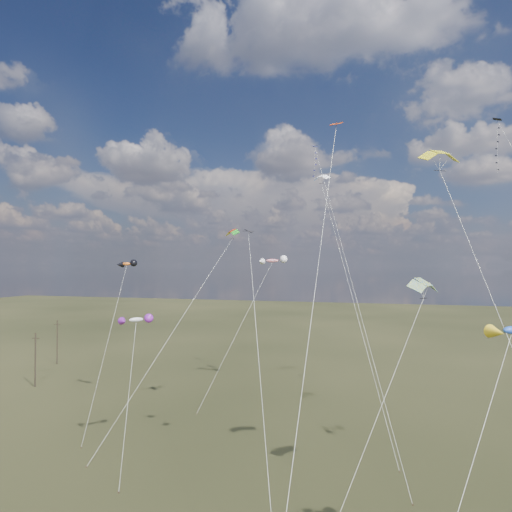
# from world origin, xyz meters

# --- Properties ---
(utility_pole_near) EXTENTS (1.40, 0.20, 8.00)m
(utility_pole_near) POSITION_xyz_m (-38.00, 30.00, 4.09)
(utility_pole_near) COLOR black
(utility_pole_near) RESTS_ON ground
(utility_pole_far) EXTENTS (1.40, 0.20, 8.00)m
(utility_pole_far) POSITION_xyz_m (-46.00, 44.00, 4.09)
(utility_pole_far) COLOR black
(utility_pole_far) RESTS_ON ground
(diamond_black_high) EXTENTS (9.51, 21.18, 34.59)m
(diamond_black_high) POSITION_xyz_m (25.01, 29.29, 29.61)
(diamond_black_high) COLOR black
(diamond_black_high) RESTS_ON ground
(diamond_navy_tall) EXTENTS (12.56, 28.23, 35.21)m
(diamond_navy_tall) POSITION_xyz_m (3.62, 35.98, 30.06)
(diamond_navy_tall) COLOR #0D1449
(diamond_navy_tall) RESTS_ON ground
(diamond_black_mid) EXTENTS (6.21, 13.08, 21.23)m
(diamond_black_mid) POSITION_xyz_m (2.71, 8.63, 14.75)
(diamond_black_mid) COLOR black
(diamond_black_mid) RESTS_ON ground
(diamond_orange_center) EXTENTS (1.86, 15.49, 28.37)m
(diamond_orange_center) POSITION_xyz_m (8.93, 2.21, 19.28)
(diamond_orange_center) COLOR #DB3800
(diamond_orange_center) RESTS_ON ground
(parafoil_yellow) EXTENTS (8.63, 13.80, 26.86)m
(parafoil_yellow) POSITION_xyz_m (16.46, 9.07, 26.08)
(parafoil_yellow) COLOR yellow
(parafoil_yellow) RESTS_ON ground
(parafoil_blue_white) EXTENTS (10.91, 19.95, 30.67)m
(parafoil_blue_white) POSITION_xyz_m (4.09, 35.05, 29.88)
(parafoil_blue_white) COLOR blue
(parafoil_blue_white) RESTS_ON ground
(parafoil_striped) EXTENTS (8.05, 11.53, 17.55)m
(parafoil_striped) POSITION_xyz_m (15.27, 9.38, 16.81)
(parafoil_striped) COLOR yellow
(parafoil_striped) RESTS_ON ground
(parafoil_tricolor) EXTENTS (9.92, 15.32, 22.58)m
(parafoil_tricolor) POSITION_xyz_m (-4.53, 23.27, 21.89)
(parafoil_tricolor) COLOR gold
(parafoil_tricolor) RESTS_ON ground
(novelty_orange_black) EXTENTS (4.58, 13.55, 18.79)m
(novelty_orange_black) POSITION_xyz_m (-19.58, 25.36, 18.18)
(novelty_orange_black) COLOR orange
(novelty_orange_black) RESTS_ON ground
(novelty_white_purple) EXTENTS (3.77, 7.87, 13.37)m
(novelty_white_purple) POSITION_xyz_m (-10.22, 12.47, 12.86)
(novelty_white_purple) COLOR silver
(novelty_white_purple) RESTS_ON ground
(novelty_redwhite_stripe) EXTENTS (8.10, 13.92, 19.45)m
(novelty_redwhite_stripe) POSITION_xyz_m (-3.75, 38.49, 18.73)
(novelty_redwhite_stripe) COLOR red
(novelty_redwhite_stripe) RESTS_ON ground
(novelty_blue_yellow) EXTENTS (7.96, 11.88, 15.24)m
(novelty_blue_yellow) POSITION_xyz_m (18.91, 0.27, 14.65)
(novelty_blue_yellow) COLOR blue
(novelty_blue_yellow) RESTS_ON ground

